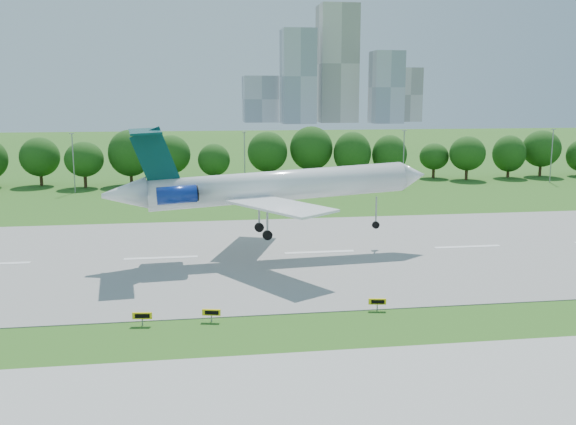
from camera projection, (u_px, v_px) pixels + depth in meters
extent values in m
plane|color=#285C18|center=(147.00, 331.00, 55.02)|extent=(600.00, 600.00, 0.00)
cube|color=gray|center=(161.00, 258.00, 79.33)|extent=(400.00, 45.00, 0.08)
cylinder|color=#382314|center=(83.00, 178.00, 141.30)|extent=(0.70, 0.70, 3.60)
sphere|color=#133E0F|center=(82.00, 158.00, 140.49)|extent=(8.40, 8.40, 8.40)
cylinder|color=#382314|center=(263.00, 174.00, 147.03)|extent=(0.70, 0.70, 3.60)
sphere|color=#133E0F|center=(263.00, 155.00, 146.23)|extent=(8.40, 8.40, 8.40)
cylinder|color=#382314|center=(430.00, 171.00, 152.77)|extent=(0.70, 0.70, 3.60)
sphere|color=#133E0F|center=(431.00, 153.00, 151.96)|extent=(8.40, 8.40, 8.40)
cylinder|color=gray|center=(74.00, 164.00, 130.81)|extent=(0.24, 0.24, 12.00)
cube|color=gray|center=(72.00, 134.00, 129.69)|extent=(0.90, 0.25, 0.18)
cylinder|color=gray|center=(245.00, 161.00, 135.82)|extent=(0.24, 0.24, 12.00)
cube|color=gray|center=(244.00, 132.00, 134.70)|extent=(0.90, 0.25, 0.18)
cylinder|color=gray|center=(404.00, 159.00, 140.84)|extent=(0.24, 0.24, 12.00)
cube|color=gray|center=(404.00, 131.00, 139.72)|extent=(0.90, 0.25, 0.18)
cylinder|color=gray|center=(551.00, 156.00, 145.85)|extent=(0.24, 0.24, 12.00)
cube|color=gray|center=(554.00, 129.00, 144.73)|extent=(0.90, 0.25, 0.18)
cube|color=#B2B2B7|center=(298.00, 77.00, 429.66)|extent=(22.00, 22.00, 62.00)
cube|color=beige|center=(337.00, 64.00, 446.90)|extent=(26.00, 26.00, 80.00)
cube|color=#B2B2B7|center=(386.00, 87.00, 434.68)|extent=(20.00, 20.00, 48.00)
cube|color=beige|center=(407.00, 95.00, 463.21)|extent=(18.00, 18.00, 38.00)
cube|color=#B2B2B7|center=(260.00, 99.00, 453.43)|extent=(24.00, 24.00, 32.00)
cylinder|color=white|center=(280.00, 186.00, 79.86)|extent=(32.80, 7.35, 5.09)
cone|color=white|center=(412.00, 175.00, 84.21)|extent=(4.01, 4.16, 3.92)
cone|color=white|center=(124.00, 194.00, 75.22)|extent=(5.72, 4.35, 3.99)
cube|color=white|center=(279.00, 206.00, 72.38)|extent=(11.94, 14.83, 0.49)
cube|color=white|center=(252.00, 187.00, 86.78)|extent=(9.63, 15.06, 0.49)
cube|color=#05393A|center=(155.00, 158.00, 75.37)|extent=(5.73, 1.17, 7.36)
cube|color=#05393A|center=(144.00, 131.00, 74.53)|extent=(4.58, 10.60, 0.38)
cylinder|color=navy|center=(177.00, 195.00, 73.98)|extent=(4.82, 2.55, 2.24)
cylinder|color=navy|center=(173.00, 188.00, 79.33)|extent=(4.82, 2.55, 2.24)
cylinder|color=gray|center=(376.00, 211.00, 83.79)|extent=(0.22, 0.22, 3.79)
cylinder|color=black|center=(376.00, 225.00, 84.14)|extent=(1.00, 0.43, 0.97)
cylinder|color=gray|center=(267.00, 220.00, 77.75)|extent=(0.26, 0.26, 3.79)
cylinder|color=black|center=(267.00, 235.00, 78.09)|extent=(1.24, 0.61, 1.19)
cylinder|color=gray|center=(259.00, 213.00, 82.27)|extent=(0.26, 0.26, 3.79)
cylinder|color=black|center=(259.00, 227.00, 82.62)|extent=(1.24, 0.61, 1.19)
cube|color=gray|center=(142.00, 322.00, 56.35)|extent=(0.12, 0.12, 0.75)
cube|color=yellow|center=(142.00, 316.00, 56.25)|extent=(1.74, 0.40, 0.59)
cube|color=black|center=(142.00, 316.00, 56.13)|extent=(1.29, 0.18, 0.38)
cube|color=gray|center=(212.00, 318.00, 57.30)|extent=(0.12, 0.12, 0.73)
cube|color=yellow|center=(211.00, 312.00, 57.20)|extent=(1.66, 0.55, 0.57)
cube|color=black|center=(211.00, 313.00, 57.09)|extent=(1.22, 0.30, 0.36)
cube|color=gray|center=(377.00, 307.00, 60.28)|extent=(0.12, 0.12, 0.72)
cube|color=yellow|center=(377.00, 302.00, 60.18)|extent=(1.66, 0.47, 0.57)
cube|color=black|center=(377.00, 302.00, 60.07)|extent=(1.22, 0.24, 0.36)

